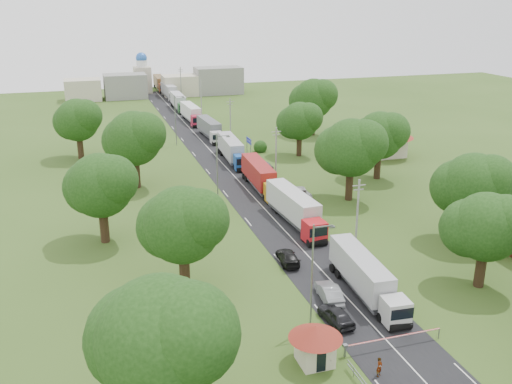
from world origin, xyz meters
name	(u,v)px	position (x,y,z in m)	size (l,w,h in m)	color
ground	(289,236)	(0.00, 0.00, 0.00)	(260.00, 260.00, 0.00)	#324E1A
road	(245,187)	(0.00, 20.00, 0.00)	(8.00, 200.00, 0.04)	black
boom_barrier	(379,341)	(-1.36, -25.00, 0.89)	(9.22, 0.35, 1.18)	slate
guard_booth	(315,340)	(-7.20, -25.00, 2.16)	(4.40, 4.40, 3.45)	beige
info_sign	(249,144)	(5.20, 35.00, 3.00)	(0.12, 3.10, 4.10)	slate
pole_1	(357,216)	(5.50, -7.00, 4.68)	(1.60, 0.24, 9.00)	gray
pole_2	(276,154)	(5.50, 21.00, 4.68)	(1.60, 0.24, 9.00)	gray
pole_3	(230,120)	(5.50, 49.00, 4.68)	(1.60, 0.24, 9.00)	gray
pole_4	(201,98)	(5.50, 77.00, 4.68)	(1.60, 0.24, 9.00)	gray
pole_5	(181,82)	(5.50, 105.00, 4.68)	(1.60, 0.24, 9.00)	gray
lamp_0	(314,272)	(-5.35, -20.00, 5.55)	(2.03, 0.22, 10.00)	slate
lamp_1	(218,165)	(-5.35, 15.00, 5.55)	(2.03, 0.22, 10.00)	slate
lamp_2	(176,118)	(-5.35, 50.00, 5.55)	(2.03, 0.22, 10.00)	slate
tree_2	(485,226)	(13.99, -17.86, 6.60)	(8.00, 8.00, 10.10)	#382616
tree_3	(473,185)	(19.99, -7.84, 7.22)	(8.80, 8.80, 11.07)	#382616
tree_4	(351,147)	(12.99, 10.17, 7.85)	(9.60, 9.60, 12.05)	#382616
tree_5	(379,135)	(21.99, 18.16, 7.22)	(8.80, 8.80, 11.07)	#382616
tree_6	(299,121)	(14.99, 35.14, 6.60)	(8.00, 8.00, 10.10)	#382616
tree_7	(313,98)	(23.99, 50.17, 7.85)	(9.60, 9.60, 12.05)	#382616
tree_9	(161,338)	(-20.01, -29.83, 7.85)	(9.60, 9.60, 12.05)	#382616
tree_10	(182,224)	(-15.01, -9.84, 7.22)	(8.80, 8.80, 11.07)	#382616
tree_11	(100,185)	(-22.01, 5.16, 7.22)	(8.80, 8.80, 11.07)	#382616
tree_12	(134,138)	(-16.01, 25.17, 7.85)	(9.60, 9.60, 12.05)	#382616
tree_13	(77,120)	(-24.01, 45.16, 7.22)	(8.80, 8.80, 11.07)	#382616
house_cream	(385,137)	(30.00, 30.00, 3.64)	(10.08, 10.08, 5.80)	beige
distant_town	(162,85)	(0.68, 110.00, 3.49)	(52.00, 8.00, 8.00)	gray
church	(142,75)	(-4.00, 118.00, 5.39)	(5.00, 5.00, 12.30)	beige
truck_0	(365,276)	(1.89, -16.06, 2.04)	(3.11, 13.91, 3.84)	beige
truck_1	(295,208)	(2.04, 3.42, 2.20)	(3.28, 15.02, 4.15)	red
truck_2	(260,176)	(2.05, 18.38, 2.15)	(2.98, 14.65, 4.05)	#C38D17
truck_3	(232,150)	(2.03, 35.06, 2.14)	(3.08, 14.58, 4.03)	#1A4DA0
truck_4	(210,129)	(2.29, 53.75, 2.01)	(2.96, 13.73, 3.79)	beige
truck_5	(191,113)	(1.76, 70.92, 2.09)	(2.90, 14.24, 3.94)	#AB1A35
truck_6	(179,102)	(1.65, 87.52, 2.09)	(2.56, 14.24, 3.95)	#24602A
truck_7	(169,91)	(2.08, 105.34, 2.13)	(3.05, 14.50, 4.01)	#A2A2A2
truck_8	(160,83)	(1.84, 122.47, 2.25)	(2.95, 15.35, 4.25)	maroon
car_lane_front	(336,315)	(-3.00, -20.00, 0.77)	(1.82, 4.52, 1.54)	black
car_lane_mid	(329,293)	(-1.89, -16.04, 0.81)	(1.71, 4.90, 1.61)	gray
car_lane_rear	(288,257)	(-2.86, -7.08, 0.70)	(1.96, 4.82, 1.40)	black
car_verge_near	(299,192)	(6.38, 13.07, 0.80)	(2.66, 5.77, 1.60)	silver
car_verge_far	(264,165)	(5.92, 28.29, 0.75)	(1.76, 4.38, 1.49)	#5A5D62
pedestrian_near	(379,367)	(-3.06, -28.12, 0.81)	(0.59, 0.39, 1.63)	gray
pedestrian_booth	(328,360)	(-6.50, -26.00, 0.82)	(0.80, 0.62, 1.65)	gray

